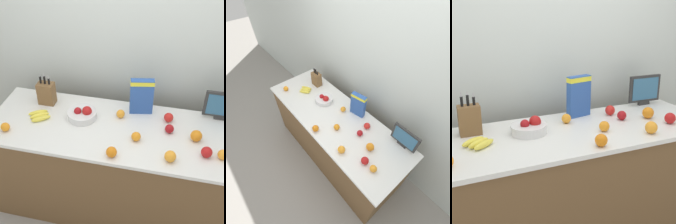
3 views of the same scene
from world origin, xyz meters
The scene contains 18 objects.
ground_plane centered at (0.00, 0.00, 0.00)m, with size 14.00×14.00×0.00m, color gray.
wall_back centered at (0.00, 0.59, 1.30)m, with size 9.00×0.06×2.60m.
counter centered at (0.00, 0.00, 0.47)m, with size 2.10×0.76×0.93m.
knife_block centered at (-0.66, 0.21, 1.03)m, with size 0.14×0.10×0.29m.
small_monitor centered at (0.81, 0.31, 1.07)m, with size 0.30×0.03×0.26m.
cereal_box centered at (0.16, 0.26, 1.10)m, with size 0.20×0.10×0.32m.
fruit_bowl centered at (-0.30, 0.07, 0.97)m, with size 0.24×0.24×0.12m.
banana_bunch centered at (-0.65, -0.01, 0.95)m, with size 0.21×0.19×0.04m.
apple_rightmost centered at (0.41, 0.05, 0.96)m, with size 0.07×0.07×0.07m, color #A31419.
apple_by_knife_block centered at (0.40, 0.19, 0.97)m, with size 0.08×0.08×0.08m, color red.
apple_rear centered at (0.69, -0.16, 0.97)m, with size 0.08×0.08×0.08m, color red.
orange_mid_left centered at (-0.84, -0.22, 0.96)m, with size 0.07×0.07×0.07m, color orange.
orange_near_bowl centered at (0.03, -0.31, 0.97)m, with size 0.08×0.08×0.08m, color orange.
orange_front_left centered at (0.44, -0.26, 0.97)m, with size 0.08×0.08×0.08m, color orange.
orange_back_center centered at (0.80, -0.15, 0.96)m, with size 0.07×0.07×0.07m, color orange.
orange_front_center centered at (0.62, 0.00, 0.97)m, with size 0.09×0.09×0.09m, color orange.
orange_mid_right centered at (0.18, -0.10, 0.96)m, with size 0.07×0.07×0.07m, color orange.
orange_front_right centered at (0.01, 0.15, 0.96)m, with size 0.07×0.07×0.07m, color orange.
Camera 1 is at (0.39, -1.85, 2.53)m, focal length 50.00 mm.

